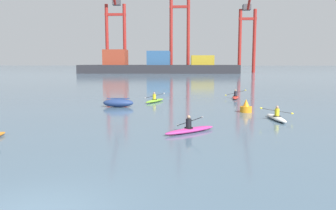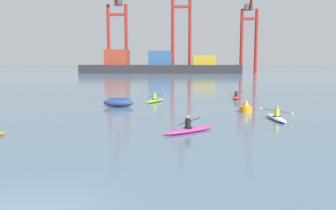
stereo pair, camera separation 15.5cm
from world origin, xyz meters
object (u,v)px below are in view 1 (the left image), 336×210
kayak_magenta (190,129)px  kayak_white (276,117)px  kayak_lime (155,100)px  gantry_crane_west (115,25)px  gantry_crane_east_mid (248,27)px  kayak_red (235,97)px  container_barge (157,66)px  gantry_crane_west_mid (180,22)px  channel_buoy (246,108)px  capsized_dinghy (118,103)px

kayak_magenta → kayak_white: kayak_magenta is taller
kayak_lime → kayak_white: same height
kayak_lime → gantry_crane_west: bearing=103.5°
gantry_crane_east_mid → kayak_lime: bearing=-105.1°
gantry_crane_west → kayak_red: 96.03m
kayak_lime → container_barge: bearing=94.5°
gantry_crane_west_mid → kayak_magenta: gantry_crane_west_mid is taller
gantry_crane_west_mid → gantry_crane_east_mid: size_ratio=1.03×
gantry_crane_west_mid → channel_buoy: gantry_crane_west_mid is taller
container_barge → kayak_red: container_barge is taller
container_barge → kayak_white: container_barge is taller
kayak_red → kayak_white: bearing=-87.0°
gantry_crane_west_mid → capsized_dinghy: size_ratio=14.07×
kayak_magenta → gantry_crane_east_mid: bearing=78.4°
gantry_crane_west_mid → kayak_white: 107.47m
container_barge → gantry_crane_west_mid: gantry_crane_west_mid is taller
gantry_crane_west → gantry_crane_west_mid: size_ratio=0.97×
gantry_crane_west_mid → kayak_white: gantry_crane_west_mid is taller
container_barge → gantry_crane_west: gantry_crane_west is taller
container_barge → kayak_white: (15.75, -97.12, -2.43)m
capsized_dinghy → kayak_lime: size_ratio=0.78×
capsized_dinghy → kayak_white: (11.70, -6.07, -0.18)m
gantry_crane_east_mid → channel_buoy: (-17.88, -100.21, -15.95)m
gantry_crane_west → kayak_lime: size_ratio=10.64×
gantry_crane_west_mid → kayak_magenta: (2.14, -109.97, -18.37)m
kayak_red → capsized_dinghy: bearing=-146.0°
gantry_crane_east_mid → kayak_white: (-16.50, -103.64, -16.14)m
channel_buoy → kayak_magenta: kayak_magenta is taller
gantry_crane_west → kayak_lime: gantry_crane_west is taller
gantry_crane_east_mid → container_barge: bearing=-168.6°
gantry_crane_west_mid → kayak_white: size_ratio=10.75×
capsized_dinghy → kayak_magenta: (5.93, -10.45, -0.18)m
channel_buoy → container_barge: bearing=98.7°
gantry_crane_west_mid → capsized_dinghy: (-3.79, -99.52, -18.19)m
capsized_dinghy → kayak_magenta: size_ratio=0.88×
capsized_dinghy → kayak_red: size_ratio=0.76×
capsized_dinghy → kayak_white: bearing=-27.4°
capsized_dinghy → channel_buoy: 10.65m
kayak_lime → kayak_white: bearing=-47.8°
container_barge → kayak_magenta: 102.02m
kayak_magenta → gantry_crane_west_mid: bearing=91.1°
kayak_magenta → channel_buoy: bearing=60.7°
container_barge → capsized_dinghy: container_barge is taller
gantry_crane_west → container_barge: bearing=-20.7°
capsized_dinghy → channel_buoy: channel_buoy is taller
container_barge → channel_buoy: (14.36, -93.69, -2.24)m
container_barge → gantry_crane_east_mid: 35.64m
kayak_red → kayak_white: size_ratio=1.00×
gantry_crane_west → kayak_magenta: gantry_crane_west is taller
container_barge → gantry_crane_west: 21.98m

